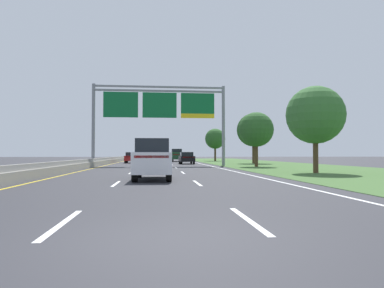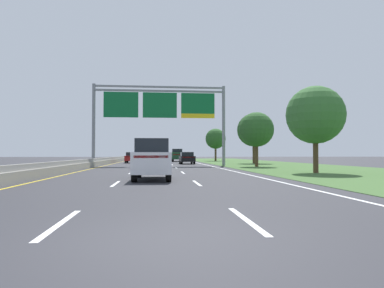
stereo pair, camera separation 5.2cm
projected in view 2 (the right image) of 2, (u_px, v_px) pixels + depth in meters
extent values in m
plane|color=#2B2B30|center=(157.00, 165.00, 40.29)|extent=(220.00, 220.00, 0.00)
cube|color=white|center=(60.00, 223.00, 6.78)|extent=(0.14, 3.00, 0.01)
cube|color=white|center=(116.00, 184.00, 15.73)|extent=(0.14, 3.00, 0.01)
cube|color=white|center=(131.00, 173.00, 24.68)|extent=(0.14, 3.00, 0.01)
cube|color=white|center=(138.00, 168.00, 33.64)|extent=(0.14, 3.00, 0.01)
cube|color=white|center=(142.00, 165.00, 42.59)|extent=(0.14, 3.00, 0.01)
cube|color=white|center=(145.00, 163.00, 51.54)|extent=(0.14, 3.00, 0.01)
cube|color=white|center=(146.00, 161.00, 60.49)|extent=(0.14, 3.00, 0.01)
cube|color=white|center=(148.00, 160.00, 69.45)|extent=(0.14, 3.00, 0.01)
cube|color=white|center=(149.00, 160.00, 78.40)|extent=(0.14, 3.00, 0.01)
cube|color=white|center=(150.00, 159.00, 87.35)|extent=(0.14, 3.00, 0.01)
cube|color=white|center=(246.00, 220.00, 7.15)|extent=(0.14, 3.00, 0.01)
cube|color=white|center=(197.00, 183.00, 16.10)|extent=(0.14, 3.00, 0.01)
cube|color=white|center=(183.00, 173.00, 25.05)|extent=(0.14, 3.00, 0.01)
cube|color=white|center=(176.00, 168.00, 34.00)|extent=(0.14, 3.00, 0.01)
cube|color=white|center=(172.00, 165.00, 42.96)|extent=(0.14, 3.00, 0.01)
cube|color=white|center=(170.00, 163.00, 51.91)|extent=(0.14, 3.00, 0.01)
cube|color=white|center=(168.00, 161.00, 60.86)|extent=(0.14, 3.00, 0.01)
cube|color=white|center=(166.00, 160.00, 69.81)|extent=(0.14, 3.00, 0.01)
cube|color=white|center=(165.00, 160.00, 78.76)|extent=(0.14, 3.00, 0.01)
cube|color=white|center=(165.00, 159.00, 87.72)|extent=(0.14, 3.00, 0.01)
cube|color=white|center=(207.00, 165.00, 40.87)|extent=(0.16, 106.00, 0.01)
cube|color=gold|center=(105.00, 166.00, 39.70)|extent=(0.16, 106.00, 0.01)
cube|color=#3D602D|center=(274.00, 165.00, 41.67)|extent=(14.00, 110.00, 0.02)
cube|color=#99968E|center=(99.00, 163.00, 39.64)|extent=(0.60, 110.00, 0.55)
cube|color=#99968E|center=(99.00, 159.00, 39.65)|extent=(0.25, 110.00, 0.30)
cylinder|color=gray|center=(94.00, 125.00, 38.75)|extent=(0.36, 0.36, 9.18)
cylinder|color=gray|center=(224.00, 126.00, 40.21)|extent=(0.36, 0.36, 9.18)
cube|color=gray|center=(160.00, 87.00, 39.60)|extent=(14.70, 0.24, 0.20)
cube|color=gray|center=(160.00, 91.00, 39.59)|extent=(14.70, 0.24, 0.20)
cube|color=#0C602D|center=(121.00, 105.00, 38.94)|extent=(3.83, 0.12, 2.86)
cube|color=#0C602D|center=(160.00, 105.00, 39.37)|extent=(3.83, 0.12, 2.86)
cube|color=#0C602D|center=(198.00, 103.00, 39.80)|extent=(3.83, 0.12, 2.36)
cube|color=yellow|center=(198.00, 116.00, 39.76)|extent=(3.83, 0.12, 0.50)
cube|color=#193D23|center=(177.00, 156.00, 60.30)|extent=(2.01, 5.41, 1.00)
cube|color=black|center=(177.00, 151.00, 61.17)|extent=(1.72, 1.90, 0.78)
cube|color=#B21414|center=(178.00, 155.00, 57.66)|extent=(1.68, 0.08, 0.12)
cube|color=#193D23|center=(178.00, 153.00, 58.60)|extent=(2.01, 1.95, 0.20)
cylinder|color=black|center=(172.00, 159.00, 62.02)|extent=(0.30, 0.84, 0.84)
cylinder|color=black|center=(181.00, 159.00, 62.20)|extent=(0.30, 0.84, 0.84)
cylinder|color=black|center=(173.00, 159.00, 58.37)|extent=(0.30, 0.84, 0.84)
cylinder|color=black|center=(183.00, 159.00, 58.55)|extent=(0.30, 0.84, 0.84)
cube|color=maroon|center=(132.00, 158.00, 51.00)|extent=(1.85, 4.41, 0.72)
cube|color=black|center=(132.00, 154.00, 50.97)|extent=(1.58, 2.31, 0.52)
cube|color=#B21414|center=(131.00, 157.00, 48.86)|extent=(1.53, 0.09, 0.12)
cylinder|color=black|center=(128.00, 161.00, 52.40)|extent=(0.22, 0.66, 0.66)
cylinder|color=black|center=(138.00, 160.00, 52.55)|extent=(0.22, 0.66, 0.66)
cylinder|color=black|center=(126.00, 161.00, 49.43)|extent=(0.22, 0.66, 0.66)
cylinder|color=black|center=(137.00, 161.00, 49.57)|extent=(0.22, 0.66, 0.66)
cube|color=black|center=(187.00, 159.00, 46.17)|extent=(1.87, 4.42, 0.72)
cube|color=black|center=(187.00, 154.00, 46.13)|extent=(1.59, 2.32, 0.52)
cube|color=#B21414|center=(189.00, 157.00, 44.03)|extent=(1.53, 0.10, 0.12)
cylinder|color=black|center=(180.00, 161.00, 47.55)|extent=(0.23, 0.66, 0.66)
cylinder|color=black|center=(192.00, 161.00, 47.73)|extent=(0.23, 0.66, 0.66)
cylinder|color=black|center=(182.00, 162.00, 44.58)|extent=(0.23, 0.66, 0.66)
cylinder|color=black|center=(194.00, 162.00, 44.76)|extent=(0.23, 0.66, 0.66)
cube|color=#B2B5BA|center=(156.00, 158.00, 50.66)|extent=(1.84, 4.41, 0.72)
cube|color=black|center=(156.00, 154.00, 50.63)|extent=(1.57, 2.31, 0.52)
cube|color=#B21414|center=(156.00, 157.00, 48.52)|extent=(1.53, 0.09, 0.12)
cylinder|color=black|center=(151.00, 161.00, 52.05)|extent=(0.22, 0.66, 0.66)
cylinder|color=black|center=(161.00, 161.00, 52.22)|extent=(0.22, 0.66, 0.66)
cylinder|color=black|center=(150.00, 161.00, 49.08)|extent=(0.22, 0.66, 0.66)
cylinder|color=black|center=(162.00, 161.00, 49.24)|extent=(0.22, 0.66, 0.66)
cube|color=silver|center=(153.00, 162.00, 18.34)|extent=(1.98, 4.73, 1.05)
cube|color=black|center=(153.00, 146.00, 18.21)|extent=(1.69, 3.03, 0.68)
cube|color=#B21414|center=(151.00, 157.00, 16.05)|extent=(1.60, 0.11, 0.12)
cylinder|color=black|center=(139.00, 171.00, 19.85)|extent=(0.27, 0.76, 0.76)
cylinder|color=black|center=(168.00, 171.00, 19.98)|extent=(0.27, 0.76, 0.76)
cylinder|color=black|center=(134.00, 174.00, 16.66)|extent=(0.27, 0.76, 0.76)
cylinder|color=black|center=(169.00, 174.00, 16.80)|extent=(0.27, 0.76, 0.76)
cylinder|color=#4C3823|center=(316.00, 156.00, 24.31)|extent=(0.36, 0.36, 2.46)
sphere|color=#33662D|center=(315.00, 115.00, 24.39)|extent=(4.06, 4.06, 4.06)
cylinder|color=#4C3823|center=(257.00, 155.00, 35.96)|extent=(0.36, 0.36, 2.43)
sphere|color=#285623|center=(256.00, 129.00, 36.03)|extent=(3.60, 3.60, 3.60)
cylinder|color=#4C3823|center=(254.00, 153.00, 47.83)|extent=(0.36, 0.36, 2.81)
sphere|color=#234C1E|center=(254.00, 130.00, 47.92)|extent=(4.56, 4.56, 4.56)
cylinder|color=#4C3823|center=(216.00, 154.00, 64.36)|extent=(0.36, 0.36, 2.64)
sphere|color=#285623|center=(216.00, 139.00, 64.43)|extent=(3.75, 3.75, 3.75)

